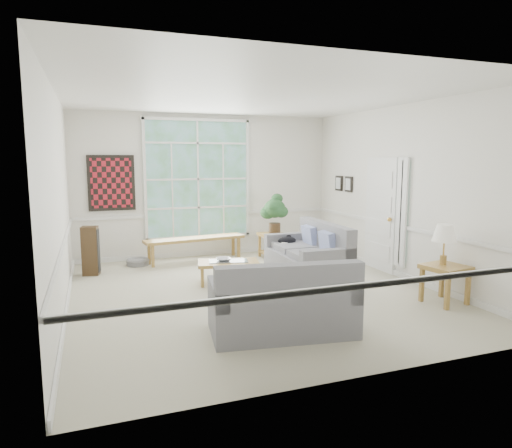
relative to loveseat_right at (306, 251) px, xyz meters
The scene contains 24 objects.
floor 1.32m from the loveseat_right, 157.53° to the right, with size 5.50×6.00×0.01m, color #B3AE95.
ceiling 2.80m from the loveseat_right, 157.53° to the right, with size 5.50×6.00×0.02m, color white.
wall_back 2.95m from the loveseat_right, 114.02° to the left, with size 5.50×0.02×3.00m, color white.
wall_front 3.78m from the loveseat_right, 108.04° to the right, with size 5.50×0.02×3.00m, color white.
wall_left 4.04m from the loveseat_right, behind, with size 0.02×6.00×3.00m, color white.
wall_right 1.97m from the loveseat_right, 16.07° to the right, with size 0.02×6.00×3.00m, color white.
window_back 3.06m from the loveseat_right, 118.06° to the left, with size 2.30×0.08×2.40m, color white.
entry_door 1.68m from the loveseat_right, ahead, with size 0.08×0.90×2.10m, color white.
door_sidelight 1.79m from the loveseat_right, 17.45° to the right, with size 0.08×0.26×1.90m, color white.
wall_art 4.11m from the loveseat_right, 141.12° to the left, with size 0.90×0.06×1.10m, color #5D141A.
wall_frame_near 2.30m from the loveseat_right, 39.06° to the left, with size 0.04×0.26×0.32m, color black.
wall_frame_far 2.54m from the loveseat_right, 46.79° to the left, with size 0.04×0.26×0.32m, color black.
loveseat_right is the anchor object (origin of this frame).
loveseat_front 2.55m from the loveseat_right, 122.72° to the right, with size 1.70×0.88×0.92m, color slate.
coffee_table 1.41m from the loveseat_right, behind, with size 1.01×0.55×0.37m, color #A37C3B.
pewter_bowl 1.45m from the loveseat_right, behind, with size 0.30×0.30×0.07m, color #99999E.
window_bench 2.54m from the loveseat_right, 126.95° to the left, with size 2.06×0.40×0.48m, color #A37C3B.
end_table 1.80m from the loveseat_right, 87.14° to the left, with size 0.52×0.52×0.52m, color #A37C3B.
houseplant 1.86m from the loveseat_right, 85.56° to the left, with size 0.49×0.49×0.85m, color #27532A, non-canonical shape.
side_table 2.31m from the loveseat_right, 56.54° to the right, with size 0.55×0.55×0.56m, color #A37C3B.
table_lamp 2.29m from the loveseat_right, 55.67° to the right, with size 0.34×0.34×0.59m, color white, non-canonical shape.
pet_bed 3.39m from the loveseat_right, 142.49° to the left, with size 0.45×0.45×0.13m, color slate.
floor_speaker 3.85m from the loveseat_right, 156.33° to the left, with size 0.27×0.22×0.88m, color #3A2816.
cat 0.65m from the loveseat_right, 97.89° to the left, with size 0.35×0.25×0.17m, color black.
Camera 1 is at (-2.35, -6.53, 2.08)m, focal length 32.00 mm.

